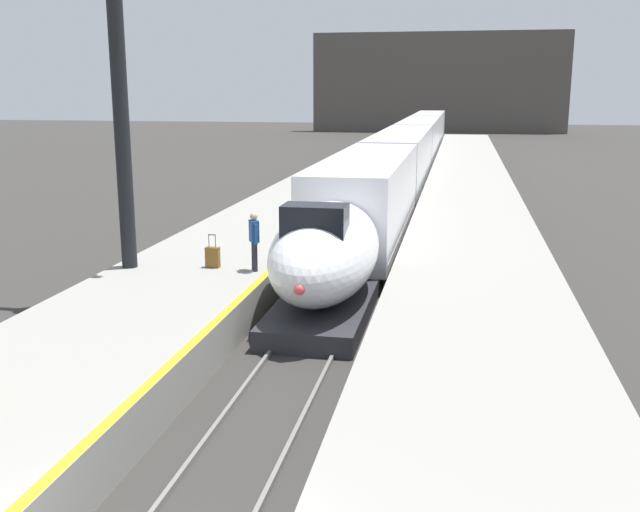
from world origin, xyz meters
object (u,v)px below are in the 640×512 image
Objects in this scene: highspeed_train_main at (411,149)px; passenger_near_edge at (254,237)px; rolling_suitcase at (213,257)px; station_column_mid at (117,53)px.

highspeed_train_main is 32.99m from passenger_near_edge.
passenger_near_edge reaches higher than rolling_suitcase.
station_column_mid is at bearing -100.09° from highspeed_train_main.
station_column_mid is 6.28m from passenger_near_edge.
rolling_suitcase is at bearing 173.22° from passenger_near_edge.
highspeed_train_main is 7.42× the size of station_column_mid.
station_column_mid reaches higher than rolling_suitcase.
passenger_near_edge is (-2.18, -32.92, 0.07)m from highspeed_train_main.
highspeed_train_main is 34.07m from station_column_mid.
highspeed_train_main is at bearing 79.91° from station_column_mid.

